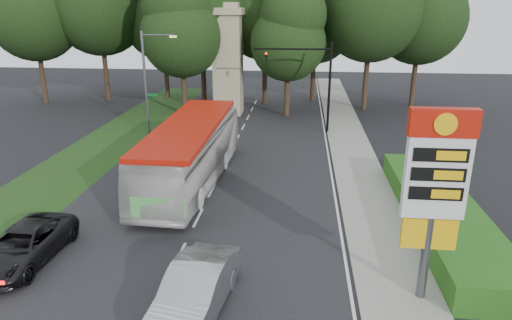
# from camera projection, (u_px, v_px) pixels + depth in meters

# --- Properties ---
(ground) EXTENTS (120.00, 120.00, 0.00)m
(ground) POSITION_uv_depth(u_px,v_px,m) (149.00, 318.00, 15.09)
(ground) COLOR black
(ground) RESTS_ON ground
(road_surface) EXTENTS (14.00, 80.00, 0.02)m
(road_surface) POSITION_uv_depth(u_px,v_px,m) (215.00, 184.00, 26.39)
(road_surface) COLOR black
(road_surface) RESTS_ON ground
(sidewalk_right) EXTENTS (3.00, 80.00, 0.12)m
(sidewalk_right) POSITION_uv_depth(u_px,v_px,m) (364.00, 189.00, 25.57)
(sidewalk_right) COLOR gray
(sidewalk_right) RESTS_ON ground
(grass_verge_left) EXTENTS (5.00, 50.00, 0.02)m
(grass_verge_left) POSITION_uv_depth(u_px,v_px,m) (101.00, 148.00, 32.93)
(grass_verge_left) COLOR #193814
(grass_verge_left) RESTS_ON ground
(hedge) EXTENTS (3.00, 14.00, 1.20)m
(hedge) POSITION_uv_depth(u_px,v_px,m) (441.00, 213.00, 21.35)
(hedge) COLOR #215316
(hedge) RESTS_ON ground
(gas_station_pylon) EXTENTS (2.10, 0.45, 6.85)m
(gas_station_pylon) POSITION_uv_depth(u_px,v_px,m) (436.00, 181.00, 14.67)
(gas_station_pylon) COLOR #59595E
(gas_station_pylon) RESTS_ON ground
(traffic_signal_mast) EXTENTS (6.10, 0.35, 7.20)m
(traffic_signal_mast) POSITION_uv_depth(u_px,v_px,m) (313.00, 74.00, 35.65)
(traffic_signal_mast) COLOR black
(traffic_signal_mast) RESTS_ON ground
(streetlight_signs) EXTENTS (2.75, 0.98, 8.00)m
(streetlight_signs) POSITION_uv_depth(u_px,v_px,m) (148.00, 79.00, 35.04)
(streetlight_signs) COLOR #59595E
(streetlight_signs) RESTS_ON ground
(monument) EXTENTS (3.00, 3.00, 10.05)m
(monument) POSITION_uv_depth(u_px,v_px,m) (228.00, 59.00, 41.88)
(monument) COLOR gray
(monument) RESTS_ON ground
(tree_west_near) EXTENTS (8.40, 8.40, 16.50)m
(tree_west_near) POSITION_uv_depth(u_px,v_px,m) (162.00, 3.00, 47.64)
(tree_west_near) COLOR #2D2116
(tree_west_near) RESTS_ON ground
(tree_east_near) EXTENTS (8.12, 8.12, 15.95)m
(tree_east_near) POSITION_uv_depth(u_px,v_px,m) (316.00, 6.00, 46.24)
(tree_east_near) COLOR #2D2116
(tree_east_near) RESTS_ON ground
(tree_monument_left) EXTENTS (7.28, 7.28, 14.30)m
(tree_monument_left) POSITION_uv_depth(u_px,v_px,m) (181.00, 19.00, 40.16)
(tree_monument_left) COLOR #2D2116
(tree_monument_left) RESTS_ON ground
(tree_monument_right) EXTENTS (6.72, 6.72, 13.20)m
(tree_monument_right) POSITION_uv_depth(u_px,v_px,m) (288.00, 27.00, 39.96)
(tree_monument_right) COLOR #2D2116
(tree_monument_right) RESTS_ON ground
(transit_bus) EXTENTS (3.65, 13.01, 3.59)m
(transit_bus) POSITION_uv_depth(u_px,v_px,m) (191.00, 154.00, 25.99)
(transit_bus) COLOR silver
(transit_bus) RESTS_ON ground
(sedan_silver) EXTENTS (2.44, 5.34, 1.70)m
(sedan_silver) POSITION_uv_depth(u_px,v_px,m) (195.00, 291.00, 15.11)
(sedan_silver) COLOR #989A9F
(sedan_silver) RESTS_ON ground
(suv_charcoal) EXTENTS (2.53, 5.24, 1.44)m
(suv_charcoal) POSITION_uv_depth(u_px,v_px,m) (23.00, 245.00, 18.23)
(suv_charcoal) COLOR black
(suv_charcoal) RESTS_ON ground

